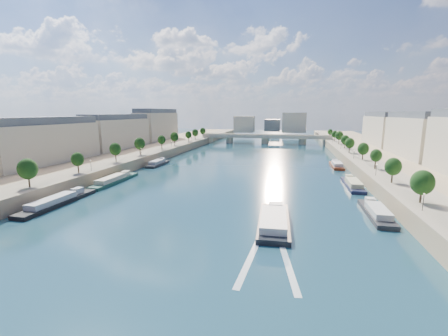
% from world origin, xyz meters
% --- Properties ---
extents(ground, '(700.00, 700.00, 0.00)m').
position_xyz_m(ground, '(0.00, 100.00, 0.00)').
color(ground, '#0B2632').
rests_on(ground, ground).
extents(quay_left, '(44.00, 520.00, 5.00)m').
position_xyz_m(quay_left, '(-72.00, 100.00, 2.50)').
color(quay_left, '#9E8460').
rests_on(quay_left, ground).
extents(quay_right, '(44.00, 520.00, 5.00)m').
position_xyz_m(quay_right, '(72.00, 100.00, 2.50)').
color(quay_right, '#9E8460').
rests_on(quay_right, ground).
extents(pave_left, '(14.00, 520.00, 0.10)m').
position_xyz_m(pave_left, '(-57.00, 100.00, 5.05)').
color(pave_left, gray).
rests_on(pave_left, quay_left).
extents(pave_right, '(14.00, 520.00, 0.10)m').
position_xyz_m(pave_right, '(57.00, 100.00, 5.05)').
color(pave_right, gray).
rests_on(pave_right, quay_right).
extents(trees_left, '(4.80, 268.80, 8.26)m').
position_xyz_m(trees_left, '(-55.00, 102.00, 10.48)').
color(trees_left, '#382B1E').
rests_on(trees_left, ground).
extents(trees_right, '(4.80, 268.80, 8.26)m').
position_xyz_m(trees_right, '(55.00, 110.00, 10.48)').
color(trees_right, '#382B1E').
rests_on(trees_right, ground).
extents(lamps_left, '(0.36, 200.36, 4.28)m').
position_xyz_m(lamps_left, '(-52.50, 90.00, 7.78)').
color(lamps_left, black).
rests_on(lamps_left, ground).
extents(lamps_right, '(0.36, 200.36, 4.28)m').
position_xyz_m(lamps_right, '(52.50, 105.00, 7.78)').
color(lamps_right, black).
rests_on(lamps_right, ground).
extents(buildings_left, '(16.00, 226.00, 23.20)m').
position_xyz_m(buildings_left, '(-85.00, 112.00, 16.45)').
color(buildings_left, '#BFB493').
rests_on(buildings_left, ground).
extents(buildings_right, '(16.00, 226.00, 23.20)m').
position_xyz_m(buildings_right, '(85.00, 112.00, 16.45)').
color(buildings_right, '#BFB493').
rests_on(buildings_right, ground).
extents(skyline, '(79.00, 42.00, 22.00)m').
position_xyz_m(skyline, '(3.19, 319.52, 14.66)').
color(skyline, '#BFB493').
rests_on(skyline, ground).
extents(bridge, '(112.00, 12.00, 8.15)m').
position_xyz_m(bridge, '(0.00, 236.64, 5.08)').
color(bridge, '#C1B79E').
rests_on(bridge, ground).
extents(tour_barge, '(8.60, 26.25, 3.65)m').
position_xyz_m(tour_barge, '(18.95, 42.09, 0.94)').
color(tour_barge, black).
rests_on(tour_barge, ground).
extents(wake, '(10.76, 26.02, 0.04)m').
position_xyz_m(wake, '(18.95, 25.44, 0.02)').
color(wake, silver).
rests_on(wake, ground).
extents(moored_barges_left, '(5.00, 158.94, 3.60)m').
position_xyz_m(moored_barges_left, '(-45.50, 42.68, 0.84)').
color(moored_barges_left, '#171F33').
rests_on(moored_barges_left, ground).
extents(moored_barges_right, '(5.00, 165.57, 3.60)m').
position_xyz_m(moored_barges_right, '(45.50, 61.22, 0.84)').
color(moored_barges_right, black).
rests_on(moored_barges_right, ground).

